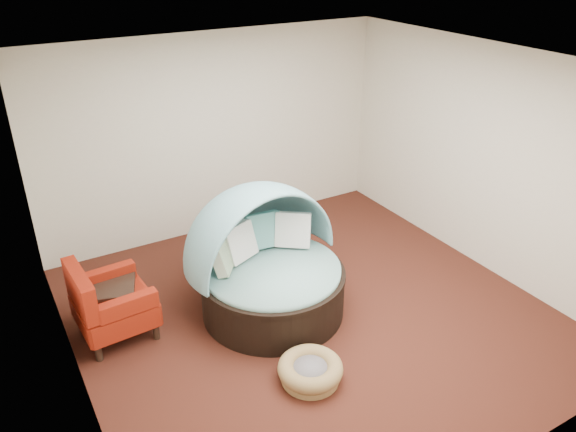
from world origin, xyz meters
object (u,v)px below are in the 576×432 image
pet_basket (310,370)px  side_table (110,299)px  red_armchair (109,304)px  canopy_daybed (267,256)px

pet_basket → side_table: side_table is taller
red_armchair → side_table: 0.21m
canopy_daybed → side_table: size_ratio=2.69×
canopy_daybed → pet_basket: size_ratio=2.54×
red_armchair → canopy_daybed: bearing=-16.6°
canopy_daybed → side_table: 1.77m
canopy_daybed → red_armchair: canopy_daybed is taller
pet_basket → red_armchair: size_ratio=0.82×
red_armchair → side_table: bearing=69.4°
red_armchair → side_table: (0.06, 0.19, -0.07)m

